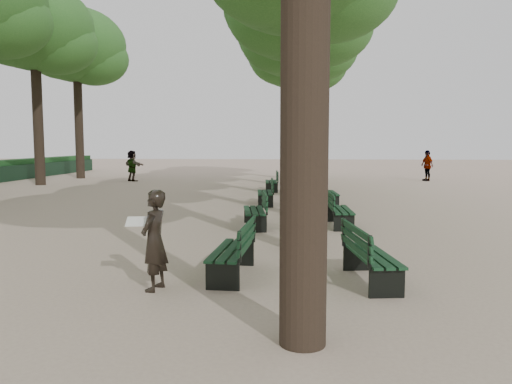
{
  "coord_description": "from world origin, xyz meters",
  "views": [
    {
      "loc": [
        1.39,
        -7.38,
        2.23
      ],
      "look_at": [
        0.6,
        3.0,
        1.2
      ],
      "focal_mm": 35.0,
      "sensor_mm": 36.0,
      "label": 1
    }
  ],
  "objects": [
    {
      "name": "bench_right_0",
      "position": [
        2.63,
        0.52,
        0.27
      ],
      "size": [
        0.81,
        1.86,
        0.92
      ],
      "color": "black",
      "rests_on": "ground"
    },
    {
      "name": "pedestrian_d",
      "position": [
        1.99,
        24.42,
        0.8
      ],
      "size": [
        0.43,
        0.82,
        1.6
      ],
      "primitive_type": "imported",
      "rotation": [
        0.0,
        0.0,
        1.43
      ],
      "color": "#262628",
      "rests_on": "ground"
    },
    {
      "name": "tree_far_4",
      "position": [
        -12.0,
        18.0,
        8.14
      ],
      "size": [
        6.0,
        6.0,
        10.45
      ],
      "color": "#33261C",
      "rests_on": "ground"
    },
    {
      "name": "tree_far_5",
      "position": [
        -12.0,
        23.0,
        8.14
      ],
      "size": [
        6.0,
        6.0,
        10.45
      ],
      "color": "#33261C",
      "rests_on": "ground"
    },
    {
      "name": "bench_left_0",
      "position": [
        0.37,
        0.72,
        0.27
      ],
      "size": [
        0.67,
        1.83,
        0.92
      ],
      "color": "black",
      "rests_on": "ground"
    },
    {
      "name": "tree_central_4",
      "position": [
        1.5,
        18.0,
        7.65
      ],
      "size": [
        6.0,
        6.0,
        9.95
      ],
      "color": "#33261C",
      "rests_on": "ground"
    },
    {
      "name": "man_with_map",
      "position": [
        -0.7,
        -0.12,
        0.77
      ],
      "size": [
        0.65,
        0.66,
        1.53
      ],
      "color": "black",
      "rests_on": "ground"
    },
    {
      "name": "ground",
      "position": [
        0.0,
        0.0,
        0.0
      ],
      "size": [
        120.0,
        120.0,
        0.0
      ],
      "primitive_type": "plane",
      "color": "#BBA38D",
      "rests_on": "ground"
    },
    {
      "name": "pedestrian_e",
      "position": [
        -7.97,
        20.88,
        0.9
      ],
      "size": [
        1.52,
        1.32,
        1.79
      ],
      "primitive_type": "imported",
      "rotation": [
        0.0,
        0.0,
        2.46
      ],
      "color": "#262628",
      "rests_on": "ground"
    },
    {
      "name": "bench_left_1",
      "position": [
        0.37,
        5.61,
        0.27
      ],
      "size": [
        0.79,
        1.86,
        0.92
      ],
      "color": "black",
      "rests_on": "ground"
    },
    {
      "name": "tree_central_5",
      "position": [
        1.5,
        23.0,
        7.65
      ],
      "size": [
        6.0,
        6.0,
        9.95
      ],
      "color": "#33261C",
      "rests_on": "ground"
    },
    {
      "name": "bench_left_2",
      "position": [
        0.37,
        10.41,
        0.27
      ],
      "size": [
        0.71,
        1.84,
        0.92
      ],
      "color": "black",
      "rests_on": "ground"
    },
    {
      "name": "bench_left_3",
      "position": [
        0.37,
        15.46,
        0.27
      ],
      "size": [
        0.69,
        1.84,
        0.92
      ],
      "color": "black",
      "rests_on": "ground"
    },
    {
      "name": "bench_right_1",
      "position": [
        2.63,
        5.93,
        0.27
      ],
      "size": [
        0.64,
        1.82,
        0.92
      ],
      "color": "black",
      "rests_on": "ground"
    },
    {
      "name": "bench_right_3",
      "position": [
        2.63,
        15.58,
        0.27
      ],
      "size": [
        0.72,
        1.84,
        0.92
      ],
      "color": "black",
      "rests_on": "ground"
    },
    {
      "name": "bench_right_2",
      "position": [
        2.63,
        10.41,
        0.27
      ],
      "size": [
        0.68,
        1.83,
        0.92
      ],
      "color": "black",
      "rests_on": "ground"
    },
    {
      "name": "pedestrian_c",
      "position": [
        9.14,
        22.36,
        0.9
      ],
      "size": [
        0.69,
        1.11,
        1.8
      ],
      "primitive_type": "imported",
      "rotation": [
        0.0,
        0.0,
        5.06
      ],
      "color": "#262628",
      "rests_on": "ground"
    },
    {
      "name": "tree_central_3",
      "position": [
        1.5,
        13.0,
        7.65
      ],
      "size": [
        6.0,
        6.0,
        9.95
      ],
      "color": "#33261C",
      "rests_on": "ground"
    }
  ]
}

